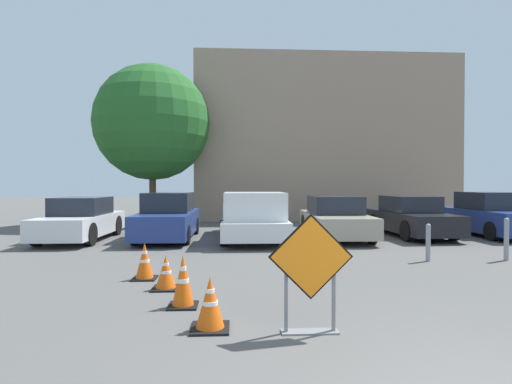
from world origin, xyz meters
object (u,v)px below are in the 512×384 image
(road_closed_sign, at_px, (311,268))
(parked_car_nearest, at_px, (81,220))
(traffic_cone_nearest, at_px, (210,304))
(bollard_nearest, at_px, (428,241))
(traffic_cone_third, at_px, (166,273))
(parked_car_fourth, at_px, (410,217))
(parked_car_second, at_px, (168,218))
(bollard_second, at_px, (506,238))
(traffic_cone_second, at_px, (183,281))
(parked_car_third, at_px, (335,218))
(parked_car_fifth, at_px, (489,216))
(traffic_cone_fourth, at_px, (145,261))
(pickup_truck, at_px, (253,218))

(road_closed_sign, height_order, parked_car_nearest, road_closed_sign)
(traffic_cone_nearest, xyz_separation_m, bollard_nearest, (5.01, 4.27, 0.16))
(road_closed_sign, height_order, traffic_cone_third, road_closed_sign)
(parked_car_fourth, xyz_separation_m, bollard_nearest, (-1.72, -4.77, -0.19))
(traffic_cone_third, height_order, parked_car_fourth, parked_car_fourth)
(parked_car_second, xyz_separation_m, bollard_second, (8.92, -4.39, -0.17))
(traffic_cone_second, bearing_deg, parked_car_third, 60.59)
(parked_car_fourth, bearing_deg, bollard_second, 91.45)
(parked_car_fifth, height_order, bollard_nearest, parked_car_fifth)
(traffic_cone_nearest, xyz_separation_m, parked_car_fifth, (9.62, 8.91, 0.39))
(traffic_cone_fourth, relative_size, pickup_truck, 0.13)
(bollard_second, bearing_deg, traffic_cone_third, -164.14)
(traffic_cone_fourth, xyz_separation_m, bollard_nearest, (6.47, 1.46, 0.14))
(parked_car_third, bearing_deg, parked_car_fifth, -175.35)
(traffic_cone_second, relative_size, parked_car_second, 0.18)
(traffic_cone_nearest, relative_size, bollard_nearest, 0.74)
(traffic_cone_second, bearing_deg, pickup_truck, 79.01)
(parked_car_nearest, xyz_separation_m, pickup_truck, (5.78, -0.28, 0.06))
(bollard_second, bearing_deg, parked_car_third, 125.78)
(pickup_truck, distance_m, parked_car_third, 2.91)
(traffic_cone_nearest, height_order, bollard_second, bollard_second)
(pickup_truck, bearing_deg, parked_car_fourth, -172.33)
(traffic_cone_nearest, bearing_deg, parked_car_second, 102.62)
(bollard_nearest, bearing_deg, parked_car_fourth, 70.22)
(traffic_cone_nearest, xyz_separation_m, parked_car_second, (-1.94, 8.66, 0.39))
(parked_car_third, relative_size, parked_car_fourth, 1.03)
(traffic_cone_second, relative_size, parked_car_nearest, 0.19)
(parked_car_nearest, bearing_deg, parked_car_fourth, -177.24)
(parked_car_third, bearing_deg, traffic_cone_third, 56.16)
(parked_car_fourth, bearing_deg, parked_car_second, 0.92)
(traffic_cone_nearest, distance_m, bollard_second, 8.19)
(road_closed_sign, height_order, parked_car_second, parked_car_second)
(parked_car_nearest, height_order, parked_car_fourth, parked_car_fourth)
(parked_car_nearest, height_order, parked_car_second, parked_car_second)
(parked_car_fifth, distance_m, bollard_second, 5.34)
(traffic_cone_fourth, distance_m, parked_car_third, 7.87)
(traffic_cone_third, bearing_deg, bollard_nearest, 20.74)
(parked_car_fourth, height_order, parked_car_fifth, parked_car_fifth)
(traffic_cone_third, relative_size, parked_car_second, 0.14)
(parked_car_nearest, xyz_separation_m, parked_car_second, (2.89, 0.10, 0.05))
(parked_car_third, bearing_deg, bollard_second, 127.66)
(parked_car_nearest, distance_m, bollard_nearest, 10.74)
(traffic_cone_nearest, height_order, parked_car_third, parked_car_third)
(parked_car_fourth, bearing_deg, traffic_cone_third, 40.98)
(road_closed_sign, relative_size, bollard_second, 1.43)
(parked_car_third, relative_size, bollard_nearest, 5.02)
(traffic_cone_fourth, height_order, pickup_truck, pickup_truck)
(road_closed_sign, relative_size, bollard_nearest, 1.63)
(parked_car_nearest, bearing_deg, traffic_cone_nearest, 119.83)
(traffic_cone_nearest, bearing_deg, traffic_cone_second, 115.55)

